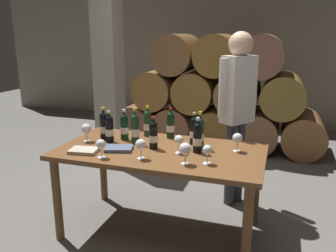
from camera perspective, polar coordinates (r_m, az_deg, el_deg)
name	(u,v)px	position (r m, az deg, el deg)	size (l,w,h in m)	color
ground_plane	(161,230)	(3.21, -1.17, -16.81)	(14.00, 14.00, 0.00)	#66635E
cellar_back_wall	(234,50)	(6.84, 10.84, 12.27)	(10.00, 0.24, 2.80)	gray
barrel_stack	(217,97)	(5.33, 8.16, 4.71)	(3.12, 0.90, 1.69)	brown
stone_pillar	(108,64)	(4.74, -9.80, 10.03)	(0.32, 0.32, 2.60)	gray
dining_table	(161,160)	(2.91, -1.24, -5.55)	(1.70, 0.90, 0.76)	brown
wine_bottle_0	(109,129)	(3.08, -9.64, -0.42)	(0.07, 0.07, 0.28)	black
wine_bottle_1	(135,128)	(3.01, -5.45, -0.40)	(0.07, 0.07, 0.32)	#19381E
wine_bottle_2	(147,123)	(3.23, -3.40, 0.50)	(0.07, 0.07, 0.29)	#19381E
wine_bottle_3	(104,126)	(3.16, -10.54, 0.06)	(0.07, 0.07, 0.30)	black
wine_bottle_4	(200,133)	(2.88, 5.26, -1.11)	(0.07, 0.07, 0.32)	#19381E
wine_bottle_5	(197,137)	(2.78, 4.88, -1.87)	(0.07, 0.07, 0.29)	black
wine_bottle_6	(153,135)	(2.87, -2.42, -1.43)	(0.07, 0.07, 0.28)	black
wine_bottle_7	(124,127)	(3.13, -7.21, -0.10)	(0.07, 0.07, 0.28)	black
wine_bottle_8	(194,130)	(2.99, 4.31, -0.73)	(0.07, 0.07, 0.28)	black
wine_bottle_9	(170,125)	(3.16, 0.41, 0.23)	(0.07, 0.07, 0.29)	black
wine_glass_0	(141,145)	(2.64, -4.52, -3.14)	(0.08, 0.08, 0.16)	white
wine_glass_1	(207,151)	(2.55, 6.51, -4.04)	(0.07, 0.07, 0.15)	white
wine_glass_2	(101,145)	(2.71, -11.01, -3.06)	(0.07, 0.07, 0.15)	white
wine_glass_3	(87,129)	(3.15, -13.29, -0.47)	(0.09, 0.09, 0.16)	white
wine_glass_4	(179,140)	(2.76, 1.81, -2.40)	(0.08, 0.08, 0.15)	white
wine_glass_5	(237,139)	(2.85, 11.37, -2.05)	(0.08, 0.08, 0.15)	white
wine_glass_6	(185,149)	(2.53, 2.86, -3.86)	(0.09, 0.09, 0.16)	white
tasting_notebook	(119,149)	(2.88, -8.11, -3.70)	(0.22, 0.16, 0.03)	#4C5670
leather_ledger	(84,151)	(2.89, -13.71, -3.97)	(0.22, 0.16, 0.03)	#B2A893
sommelier_presenting	(238,103)	(3.41, 11.42, 3.73)	(0.33, 0.42, 1.72)	#383842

